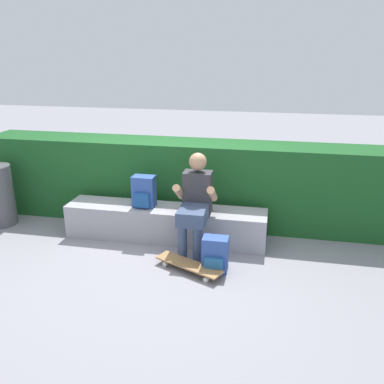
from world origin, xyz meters
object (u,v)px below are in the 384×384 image
Objects in this scene: backpack_on_bench at (144,192)px; backpack_on_ground at (215,255)px; bench_main at (165,223)px; skateboard_near_person at (189,265)px; person_skater at (195,201)px.

backpack_on_ground is at bearing -33.91° from backpack_on_bench.
bench_main reaches higher than skateboard_near_person.
bench_main is 6.42× the size of backpack_on_bench.
bench_main is at bearing 153.72° from person_skater.
bench_main is 0.64m from person_skater.
person_skater is at bearing -26.28° from bench_main.
bench_main is 1.02m from backpack_on_ground.
bench_main is 6.42× the size of backpack_on_ground.
backpack_on_bench is (-0.27, -0.01, 0.41)m from bench_main.
person_skater reaches higher than backpack_on_ground.
skateboard_near_person is (0.47, -0.76, -0.14)m from bench_main.
backpack_on_ground is (0.32, -0.48, -0.44)m from person_skater.
backpack_on_bench is at bearing 146.09° from backpack_on_ground.
skateboard_near_person is 2.03× the size of backpack_on_ground.
backpack_on_ground is at bearing -42.88° from bench_main.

